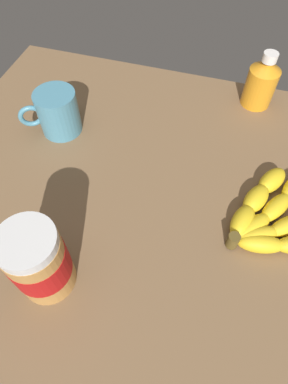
{
  "coord_description": "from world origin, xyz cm",
  "views": [
    {
      "loc": [
        -12.36,
        33.64,
        50.35
      ],
      "look_at": [
        -3.26,
        3.17,
        4.53
      ],
      "focal_mm": 30.32,
      "sensor_mm": 36.0,
      "label": 1
    }
  ],
  "objects_px": {
    "peanut_butter_jar": "(39,262)",
    "honey_bottle": "(261,82)",
    "banana_bunch": "(277,217)",
    "coffee_mug": "(57,113)"
  },
  "relations": [
    {
      "from": "peanut_butter_jar",
      "to": "honey_bottle",
      "type": "relative_size",
      "value": 1.11
    },
    {
      "from": "peanut_butter_jar",
      "to": "banana_bunch",
      "type": "bearing_deg",
      "value": -148.02
    },
    {
      "from": "honey_bottle",
      "to": "peanut_butter_jar",
      "type": "bearing_deg",
      "value": 62.71
    },
    {
      "from": "banana_bunch",
      "to": "peanut_butter_jar",
      "type": "height_order",
      "value": "peanut_butter_jar"
    },
    {
      "from": "honey_bottle",
      "to": "coffee_mug",
      "type": "xyz_separation_m",
      "value": [
        0.39,
        0.21,
        -0.01
      ]
    },
    {
      "from": "peanut_butter_jar",
      "to": "honey_bottle",
      "type": "height_order",
      "value": "peanut_butter_jar"
    },
    {
      "from": "peanut_butter_jar",
      "to": "coffee_mug",
      "type": "distance_m",
      "value": 0.34
    },
    {
      "from": "banana_bunch",
      "to": "honey_bottle",
      "type": "distance_m",
      "value": 0.32
    },
    {
      "from": "banana_bunch",
      "to": "honey_bottle",
      "type": "xyz_separation_m",
      "value": [
        0.07,
        -0.31,
        0.04
      ]
    },
    {
      "from": "peanut_butter_jar",
      "to": "coffee_mug",
      "type": "xyz_separation_m",
      "value": [
        0.12,
        -0.31,
        -0.02
      ]
    }
  ]
}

